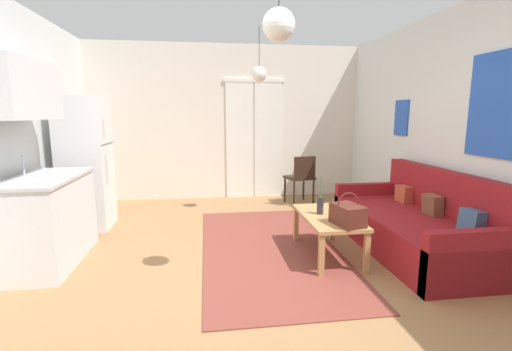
# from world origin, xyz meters

# --- Properties ---
(ground_plane) EXTENTS (5.29, 7.26, 0.10)m
(ground_plane) POSITION_xyz_m (0.00, 0.00, -0.05)
(ground_plane) COLOR #996D44
(wall_back) EXTENTS (4.89, 0.13, 2.67)m
(wall_back) POSITION_xyz_m (0.02, 3.38, 1.33)
(wall_back) COLOR silver
(wall_back) RESTS_ON ground_plane
(wall_right) EXTENTS (0.12, 6.86, 2.67)m
(wall_right) POSITION_xyz_m (2.39, 0.00, 1.34)
(wall_right) COLOR silver
(wall_right) RESTS_ON ground_plane
(area_rug) EXTENTS (1.47, 2.97, 0.01)m
(area_rug) POSITION_xyz_m (0.30, 0.75, 0.01)
(area_rug) COLOR brown
(area_rug) RESTS_ON ground_plane
(couch) EXTENTS (0.94, 2.09, 0.88)m
(couch) POSITION_xyz_m (1.91, 0.49, 0.27)
(couch) COLOR maroon
(couch) RESTS_ON ground_plane
(coffee_table) EXTENTS (0.52, 1.02, 0.44)m
(coffee_table) POSITION_xyz_m (0.87, 0.47, 0.39)
(coffee_table) COLOR #B27F4C
(coffee_table) RESTS_ON ground_plane
(bamboo_vase) EXTENTS (0.07, 0.07, 0.40)m
(bamboo_vase) POSITION_xyz_m (0.81, 0.54, 0.54)
(bamboo_vase) COLOR #2D2D33
(bamboo_vase) RESTS_ON coffee_table
(handbag) EXTENTS (0.29, 0.37, 0.32)m
(handbag) POSITION_xyz_m (0.95, 0.13, 0.54)
(handbag) COLOR #512319
(handbag) RESTS_ON coffee_table
(refrigerator) EXTENTS (0.59, 0.60, 1.72)m
(refrigerator) POSITION_xyz_m (-1.94, 1.86, 0.86)
(refrigerator) COLOR white
(refrigerator) RESTS_ON ground_plane
(kitchen_counter) EXTENTS (0.58, 1.21, 1.99)m
(kitchen_counter) POSITION_xyz_m (-1.99, 0.70, 0.76)
(kitchen_counter) COLOR silver
(kitchen_counter) RESTS_ON ground_plane
(accent_chair) EXTENTS (0.50, 0.49, 0.81)m
(accent_chair) POSITION_xyz_m (1.17, 2.65, 0.47)
(accent_chair) COLOR black
(accent_chair) RESTS_ON ground_plane
(pendant_lamp_near) EXTENTS (0.25, 0.25, 0.64)m
(pendant_lamp_near) POSITION_xyz_m (0.18, -0.23, 2.15)
(pendant_lamp_near) COLOR black
(pendant_lamp_far) EXTENTS (0.21, 0.21, 0.74)m
(pendant_lamp_far) POSITION_xyz_m (0.38, 2.06, 2.04)
(pendant_lamp_far) COLOR black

